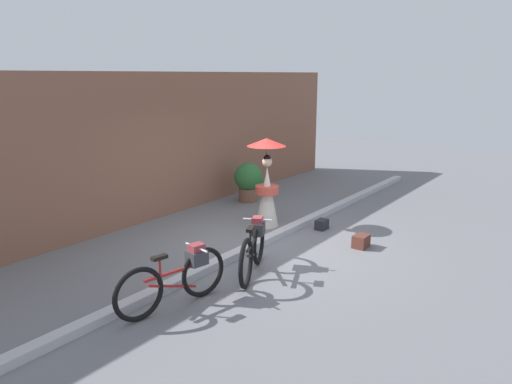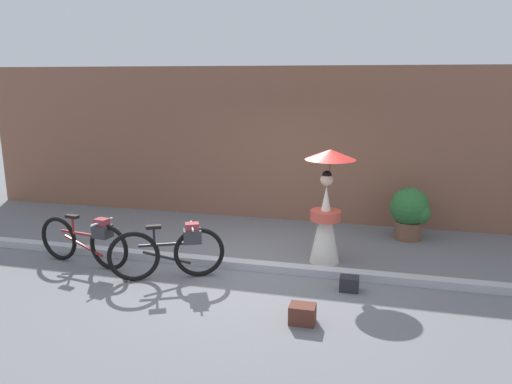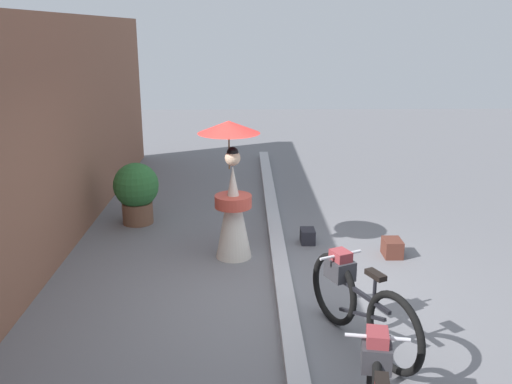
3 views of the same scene
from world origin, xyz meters
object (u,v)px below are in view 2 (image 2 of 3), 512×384
person_with_parasol (327,206)px  bicycle_near_officer (171,251)px  backpack_on_pavement (302,314)px  backpack_spare (349,284)px  potted_plant_by_door (410,211)px  bicycle_far_side (86,240)px

person_with_parasol → bicycle_near_officer: bearing=-149.7°
backpack_on_pavement → backpack_spare: (0.50, 1.09, -0.02)m
bicycle_near_officer → person_with_parasol: size_ratio=0.86×
backpack_on_pavement → backpack_spare: size_ratio=1.19×
backpack_on_pavement → potted_plant_by_door: bearing=68.8°
bicycle_near_officer → bicycle_far_side: (-1.51, 0.17, -0.01)m
bicycle_near_officer → backpack_on_pavement: bearing=-23.2°
bicycle_near_officer → person_with_parasol: 2.53m
backpack_on_pavement → bicycle_near_officer: bearing=156.8°
bicycle_far_side → backpack_spare: size_ratio=6.54×
potted_plant_by_door → backpack_on_pavement: bearing=-111.2°
person_with_parasol → backpack_spare: size_ratio=6.89×
person_with_parasol → potted_plant_by_door: person_with_parasol is taller
bicycle_far_side → person_with_parasol: 3.85m
bicycle_far_side → person_with_parasol: (3.66, 1.09, 0.50)m
bicycle_near_officer → backpack_spare: size_ratio=5.94×
bicycle_far_side → bicycle_near_officer: bearing=-6.3°
potted_plant_by_door → bicycle_far_side: bearing=-152.7°
bicycle_near_officer → backpack_on_pavement: bicycle_near_officer is taller
bicycle_far_side → backpack_on_pavement: (3.62, -1.07, -0.30)m
bicycle_near_officer → potted_plant_by_door: potted_plant_by_door is taller
person_with_parasol → potted_plant_by_door: bearing=47.6°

